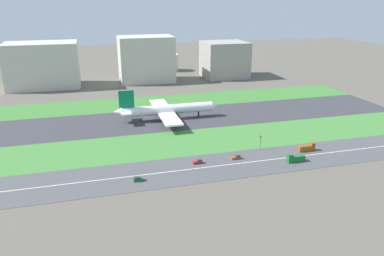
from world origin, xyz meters
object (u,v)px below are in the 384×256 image
Objects in this scene: hangar_building at (146,59)px; car_3 at (138,179)px; truck_0 at (307,148)px; office_tower at (224,60)px; car_1 at (236,157)px; car_0 at (198,162)px; airliner at (165,110)px; truck_1 at (295,158)px; traffic_light at (261,141)px; terminal_building at (43,65)px; fuel_tank_west at (169,62)px.

car_3 is at bearing -100.03° from hangar_building.
office_tower reaches higher than truck_0.
car_0 is (-18.67, 0.00, 0.00)m from car_1.
airliner reaches higher than truck_1.
truck_1 is 195.75m from office_tower.
airliner is 7.74× the size of truck_1.
terminal_building is (-115.17, 174.01, 14.12)m from traffic_light.
office_tower is (107.38, 192.00, 15.41)m from car_3.
car_0 is 0.09× the size of hangar_building.
traffic_light is 209.14m from terminal_building.
terminal_building reaches higher than traffic_light.
airliner is 9.03× the size of traffic_light.
hangar_building reaches higher than car_3.
airliner is at bearing 90.93° from car_0.
car_1 is at bearing 0.00° from car_0.
hangar_building reaches higher than car_0.
terminal_building is (-79.57, 114.00, 12.18)m from airliner.
hangar_building is (5.39, 182.00, 18.85)m from car_0.
office_tower is (44.31, 174.01, 12.04)m from traffic_light.
truck_1 is at bearing 180.00° from car_3.
airliner is at bearing -55.09° from terminal_building.
car_1 is 227.71m from fuel_tank_west.
truck_0 is at bearing -0.00° from car_1.
truck_1 is at bearing -21.87° from car_1.
truck_1 is at bearing -12.92° from car_0.
hangar_building is 73.50m from office_tower.
car_1 and car_0 have the same top height.
truck_1 is 0.18× the size of hangar_building.
fuel_tank_west is at bearing 85.90° from car_1.
car_1 is 48.29m from car_3.
terminal_building is (-80.67, 182.00, 17.49)m from car_0.
airliner is 139.58m from office_tower.
car_3 is at bearing -168.05° from car_1.
fuel_tank_west is at bearing -105.00° from car_3.
airliner reaches higher than fuel_tank_west.
traffic_light is at bearing 159.32° from truck_0.
car_0 is at bearing -166.95° from traffic_light.
airliner is 90.01m from truck_1.
hangar_building reaches higher than terminal_building.
hangar_building reaches higher than truck_0.
traffic_light is at bearing -80.50° from hangar_building.
terminal_building is at bearing -158.73° from fuel_tank_west.
truck_1 reaches higher than car_0.
car_3 is 0.23× the size of fuel_tank_west.
truck_1 is at bearing -100.40° from office_tower.
traffic_light is 0.37× the size of fuel_tank_west.
truck_0 is 228.02m from terminal_building.
car_0 is 0.23× the size of fuel_tank_west.
terminal_building is at bearing 118.63° from car_1.
car_3 is 0.61× the size of traffic_light.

